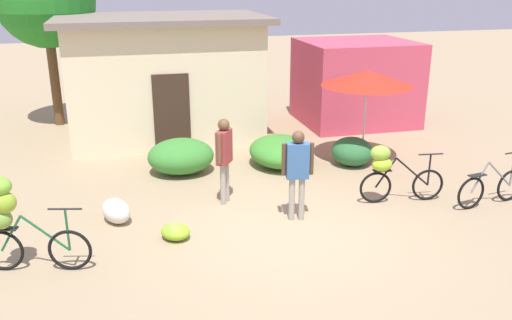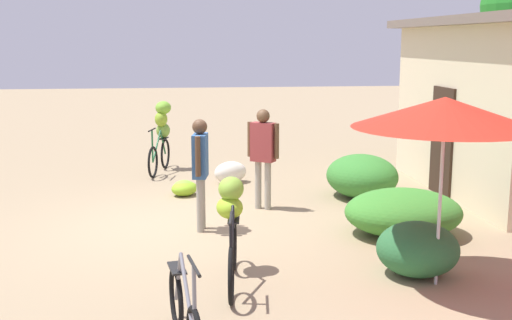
# 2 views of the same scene
# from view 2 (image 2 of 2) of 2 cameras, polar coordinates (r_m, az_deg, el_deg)

# --- Properties ---
(ground_plane) EXTENTS (60.00, 60.00, 0.00)m
(ground_plane) POSITION_cam_2_polar(r_m,az_deg,el_deg) (10.06, -6.93, -5.85)
(ground_plane) COLOR #9B8463
(hedge_bush_front_left) EXTENTS (1.50, 1.30, 0.78)m
(hedge_bush_front_left) POSITION_cam_2_polar(r_m,az_deg,el_deg) (11.88, 9.44, -1.41)
(hedge_bush_front_left) COLOR #388131
(hedge_bush_front_left) RESTS_ON ground
(hedge_bush_front_right) EXTENTS (1.47, 1.75, 0.68)m
(hedge_bush_front_right) POSITION_cam_2_polar(r_m,az_deg,el_deg) (9.71, 13.00, -4.57)
(hedge_bush_front_right) COLOR #3C862E
(hedge_bush_front_right) RESTS_ON ground
(hedge_bush_mid) EXTENTS (0.96, 1.01, 0.66)m
(hedge_bush_mid) POSITION_cam_2_polar(r_m,az_deg,el_deg) (8.11, 14.22, -7.71)
(hedge_bush_mid) COLOR #2B6737
(hedge_bush_mid) RESTS_ON ground
(market_umbrella) EXTENTS (2.11, 2.11, 2.21)m
(market_umbrella) POSITION_cam_2_polar(r_m,az_deg,el_deg) (7.51, 16.49, 4.08)
(market_umbrella) COLOR beige
(market_umbrella) RESTS_ON ground
(bicycle_leftmost) EXTENTS (1.66, 0.55, 1.53)m
(bicycle_leftmost) POSITION_cam_2_polar(r_m,az_deg,el_deg) (14.20, -8.42, 2.64)
(bicycle_leftmost) COLOR black
(bicycle_leftmost) RESTS_ON ground
(bicycle_near_pile) EXTENTS (1.72, 0.39, 1.20)m
(bicycle_near_pile) POSITION_cam_2_polar(r_m,az_deg,el_deg) (7.72, -2.22, -5.39)
(bicycle_near_pile) COLOR black
(bicycle_near_pile) RESTS_ON ground
(bicycle_center_loaded) EXTENTS (1.64, 0.31, 1.03)m
(bicycle_center_loaded) POSITION_cam_2_polar(r_m,az_deg,el_deg) (6.03, -6.36, -13.69)
(bicycle_center_loaded) COLOR black
(bicycle_center_loaded) RESTS_ON ground
(banana_pile_on_ground) EXTENTS (0.68, 0.68, 0.29)m
(banana_pile_on_ground) POSITION_cam_2_polar(r_m,az_deg,el_deg) (11.95, -6.42, -2.52)
(banana_pile_on_ground) COLOR #86C13A
(banana_pile_on_ground) RESTS_ON ground
(produce_sack) EXTENTS (0.70, 0.82, 0.44)m
(produce_sack) POSITION_cam_2_polar(r_m,az_deg,el_deg) (12.91, -2.29, -1.10)
(produce_sack) COLOR silver
(produce_sack) RESTS_ON ground
(person_vendor) EXTENTS (0.39, 0.50, 1.71)m
(person_vendor) POSITION_cam_2_polar(r_m,az_deg,el_deg) (10.75, 0.64, 1.06)
(person_vendor) COLOR gray
(person_vendor) RESTS_ON ground
(person_bystander) EXTENTS (0.57, 0.27, 1.70)m
(person_bystander) POSITION_cam_2_polar(r_m,az_deg,el_deg) (9.56, -4.99, -0.24)
(person_bystander) COLOR gray
(person_bystander) RESTS_ON ground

